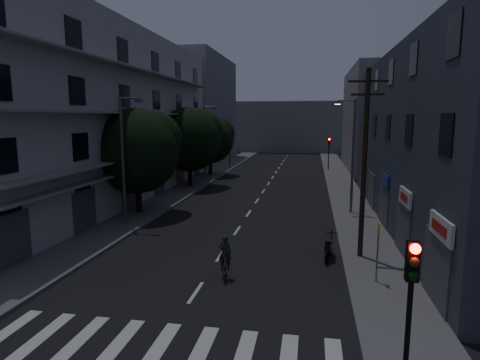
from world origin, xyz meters
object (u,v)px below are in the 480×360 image
(traffic_signal_near, at_px, (411,292))
(motorcycle, at_px, (329,249))
(cyclist, at_px, (225,264))
(utility_pole, at_px, (364,161))
(bus_stop_sign, at_px, (378,241))

(traffic_signal_near, relative_size, motorcycle, 1.97)
(cyclist, bearing_deg, motorcycle, 22.80)
(traffic_signal_near, relative_size, cyclist, 2.14)
(traffic_signal_near, bearing_deg, cyclist, 128.36)
(utility_pole, bearing_deg, traffic_signal_near, -91.31)
(bus_stop_sign, distance_m, motorcycle, 3.62)
(utility_pole, bearing_deg, bus_stop_sign, -84.66)
(traffic_signal_near, height_order, utility_pole, utility_pole)
(utility_pole, relative_size, bus_stop_sign, 3.56)
(bus_stop_sign, xyz_separation_m, cyclist, (-6.33, -0.39, -1.24))
(bus_stop_sign, distance_m, cyclist, 6.46)
(bus_stop_sign, height_order, cyclist, bus_stop_sign)
(utility_pole, distance_m, cyclist, 8.17)
(traffic_signal_near, height_order, motorcycle, traffic_signal_near)
(utility_pole, bearing_deg, motorcycle, -167.56)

